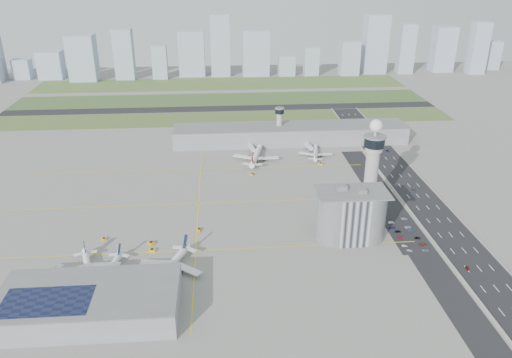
{
  "coord_description": "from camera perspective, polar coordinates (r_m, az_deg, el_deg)",
  "views": [
    {
      "loc": [
        -24.16,
        -277.95,
        156.16
      ],
      "look_at": [
        0.0,
        35.0,
        15.0
      ],
      "focal_mm": 35.0,
      "sensor_mm": 36.0,
      "label": 1
    }
  ],
  "objects": [
    {
      "name": "car_lot_9",
      "position": [
        324.55,
        17.31,
        -5.63
      ],
      "size": [
        3.98,
        1.78,
        1.27
      ],
      "primitive_type": "imported",
      "rotation": [
        0.0,
        0.0,
        1.69
      ],
      "color": "navy",
      "rests_on": "ground"
    },
    {
      "name": "car_lot_5",
      "position": [
        330.1,
        15.19,
        -4.83
      ],
      "size": [
        3.86,
        1.73,
        1.23
      ],
      "primitive_type": "imported",
      "rotation": [
        0.0,
        0.0,
        1.69
      ],
      "color": "white",
      "rests_on": "ground"
    },
    {
      "name": "taxiway_line_v",
      "position": [
        345.64,
        -6.57,
        -2.82
      ],
      "size": [
        0.6,
        260.0,
        0.01
      ],
      "primitive_type": "cube",
      "color": "yellow",
      "rests_on": "ground"
    },
    {
      "name": "skyline_bldg_17",
      "position": [
        838.8,
        25.28,
        12.68
      ],
      "size": [
        22.64,
        18.11,
        41.06
      ],
      "primitive_type": "cube",
      "color": "#9EADC1",
      "rests_on": "ground"
    },
    {
      "name": "jet_bridge_near_0",
      "position": [
        280.12,
        -22.52,
        -11.1
      ],
      "size": [
        5.39,
        14.31,
        5.7
      ],
      "primitive_type": null,
      "rotation": [
        0.0,
        0.0,
        1.4
      ],
      "color": "silver",
      "rests_on": "ground"
    },
    {
      "name": "jet_bridge_far_1",
      "position": [
        444.26,
        5.75,
        3.9
      ],
      "size": [
        5.39,
        14.31,
        5.7
      ],
      "primitive_type": null,
      "rotation": [
        0.0,
        0.0,
        -1.4
      ],
      "color": "silver",
      "rests_on": "ground"
    },
    {
      "name": "car_lot_11",
      "position": [
        337.03,
        16.6,
        -4.37
      ],
      "size": [
        4.58,
        2.12,
        1.3
      ],
      "primitive_type": "imported",
      "rotation": [
        0.0,
        0.0,
        1.5
      ],
      "color": "#92949F",
      "rests_on": "ground"
    },
    {
      "name": "grass_strip_2",
      "position": [
        676.23,
        -4.01,
        10.81
      ],
      "size": [
        480.0,
        70.0,
        0.08
      ],
      "primitive_type": "cube",
      "color": "#516731",
      "rests_on": "ground"
    },
    {
      "name": "skyline_bldg_3",
      "position": [
        757.79,
        -22.39,
        11.98
      ],
      "size": [
        32.3,
        25.84,
        36.93
      ],
      "primitive_type": "cube",
      "color": "#9EADC1",
      "rests_on": "ground"
    },
    {
      "name": "jet_bridge_near_1",
      "position": [
        272.09,
        -16.4,
        -11.22
      ],
      "size": [
        5.39,
        14.31,
        5.7
      ],
      "primitive_type": null,
      "rotation": [
        0.0,
        0.0,
        1.4
      ],
      "color": "silver",
      "rests_on": "ground"
    },
    {
      "name": "car_lot_1",
      "position": [
        307.47,
        16.61,
        -7.33
      ],
      "size": [
        3.31,
        1.19,
        1.09
      ],
      "primitive_type": "imported",
      "rotation": [
        0.0,
        0.0,
        1.56
      ],
      "color": "#9D9D9D",
      "rests_on": "ground"
    },
    {
      "name": "skyline_bldg_11",
      "position": [
        726.65,
        6.34,
        13.23
      ],
      "size": [
        20.22,
        16.18,
        38.97
      ],
      "primitive_type": "cube",
      "color": "#9EADC1",
      "rests_on": "ground"
    },
    {
      "name": "skyline_bldg_9",
      "position": [
        723.26,
        -0.03,
        14.25
      ],
      "size": [
        36.96,
        29.57,
        62.11
      ],
      "primitive_type": "cube",
      "color": "#9EADC1",
      "rests_on": "ground"
    },
    {
      "name": "control_tower",
      "position": [
        325.09,
        13.14,
        1.68
      ],
      "size": [
        14.0,
        14.0,
        64.5
      ],
      "color": "#ADAAA5",
      "rests_on": "ground"
    },
    {
      "name": "skyline_bldg_12",
      "position": [
        735.71,
        10.63,
        13.42
      ],
      "size": [
        26.14,
        20.92,
        46.89
      ],
      "primitive_type": "cube",
      "color": "#9EADC1",
      "rests_on": "ground"
    },
    {
      "name": "skyline_bldg_16",
      "position": [
        795.39,
        24.05,
        13.5
      ],
      "size": [
        23.04,
        18.43,
        71.56
      ],
      "primitive_type": "cube",
      "color": "#9EADC1",
      "rests_on": "ground"
    },
    {
      "name": "taxiway_line_h_0",
      "position": [
        293.45,
        -6.9,
        -8.13
      ],
      "size": [
        260.0,
        0.6,
        0.01
      ],
      "primitive_type": "cube",
      "color": "yellow",
      "rests_on": "ground"
    },
    {
      "name": "skyline_bldg_7",
      "position": [
        726.64,
        -7.35,
        14.07
      ],
      "size": [
        35.76,
        28.61,
        61.22
      ],
      "primitive_type": "cube",
      "color": "#9EADC1",
      "rests_on": "ground"
    },
    {
      "name": "car_lot_10",
      "position": [
        327.75,
        17.0,
        -5.28
      ],
      "size": [
        4.9,
        2.79,
        1.29
      ],
      "primitive_type": "imported",
      "rotation": [
        0.0,
        0.0,
        1.72
      ],
      "color": "#B5B9C6",
      "rests_on": "ground"
    },
    {
      "name": "car_hw_1",
      "position": [
        380.13,
        17.57,
        -1.16
      ],
      "size": [
        1.49,
        3.43,
        1.1
      ],
      "primitive_type": "imported",
      "rotation": [
        0.0,
        0.0,
        0.1
      ],
      "color": "black",
      "rests_on": "ground"
    },
    {
      "name": "tug_2",
      "position": [
        302.96,
        -11.91,
        -7.17
      ],
      "size": [
        4.18,
        4.31,
        2.08
      ],
      "primitive_type": null,
      "rotation": [
        0.0,
        0.0,
        -2.44
      ],
      "color": "#F3A303",
      "rests_on": "ground"
    },
    {
      "name": "tug_1",
      "position": [
        296.17,
        -11.79,
        -7.96
      ],
      "size": [
        3.51,
        2.52,
        1.96
      ],
      "primitive_type": null,
      "rotation": [
        0.0,
        0.0,
        1.51
      ],
      "color": "#F5CF00",
      "rests_on": "ground"
    },
    {
      "name": "jet_bridge_near_2",
      "position": [
        267.21,
        -9.99,
        -11.22
      ],
      "size": [
        5.39,
        14.31,
        5.7
      ],
      "primitive_type": null,
      "rotation": [
        0.0,
        0.0,
        1.4
      ],
      "color": "silver",
      "rests_on": "ground"
    },
    {
      "name": "airplane_near_c",
      "position": [
        274.28,
        -9.84,
        -9.38
      ],
      "size": [
        50.39,
        53.83,
        12.05
      ],
      "primitive_type": null,
      "rotation": [
        0.0,
        0.0,
        -1.97
      ],
      "color": "white",
      "rests_on": "ground"
    },
    {
      "name": "skyline_bldg_15",
      "position": [
        794.66,
        20.56,
        13.73
      ],
      "size": [
        30.25,
        24.2,
        63.4
      ],
      "primitive_type": "cube",
      "color": "#9EADC1",
      "rests_on": "ground"
    },
    {
      "name": "skyline_bldg_14",
      "position": [
        763.69,
        16.78,
        14.05
      ],
      "size": [
        21.59,
        17.28,
        68.75
      ],
      "primitive_type": "cube",
      "color": "#9EADC1",
      "rests_on": "ground"
    },
    {
      "name": "landside_road",
      "position": [
        330.46,
        16.45,
        -5.07
      ],
      "size": [
        18.0,
        260.0,
        0.08
      ],
      "primitive_type": "cube",
      "color": "black",
      "rests_on": "ground"
    },
    {
      "name": "grass_strip_1",
      "position": [
        598.68,
        -3.91,
        9.04
      ],
      "size": [
        480.0,
        60.0,
        0.08
      ],
      "primitive_type": "cube",
      "color": "#435E2C",
      "rests_on": "ground"
    },
    {
      "name": "skyline_bldg_5",
      "position": [
        719.44,
        -14.86,
        13.62
      ],
      "size": [
        25.49,
        20.39,
        66.89
      ],
      "primitive_type": "cube",
      "color": "#9EADC1",
      "rests_on": "ground"
    },
    {
      "name": "car_lot_4",
      "position": [
        324.57,
        15.31,
        -5.37
      ],
      "size": [
        3.64,
        1.6,
        1.22
      ],
      "primitive_type": "imported",
      "rotation": [
        0.0,
        0.0,
        1.62
      ],
      "color": "navy",
      "rests_on": "ground"
    },
    {
      "name": "secondary_tower",
      "position": [
        452.71,
        2.68,
        6.52
      ],
      "size": [
        8.6,
        8.6,
        31.9
      ],
      "color": "#ADAAA5",
      "rests_on": "ground"
    },
    {
      "name": "taxiway_line_h_2",
      "position": [
        400.03,
        -6.33,
        1.08
      ],
      "size": [
        260.0,
        0.6,
        0.01
      ],
      "primitive_type": "cube",
      "color": "yellow",
      "rests_on": "ground"
    },
    {
      "name": "airplane_near_b",
      "position": [
        279.76,
        -16.54,
        -9.66
      ],
      "size": [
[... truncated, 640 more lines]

